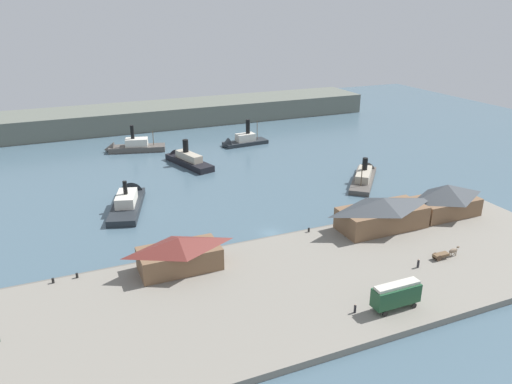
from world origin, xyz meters
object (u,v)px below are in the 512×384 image
object	(u,v)px
street_tram	(396,294)
pedestrian_standing_center	(355,309)
ferry_outer_harbor	(240,142)
ferry_shed_central_terminal	(382,213)
mooring_post_west	(77,275)
mooring_post_center_west	(53,281)
ferry_near_quay	(131,147)
mooring_post_east	(309,230)
ferry_approaching_east	(365,175)
ferry_shed_customs_shed	(446,199)
pedestrian_near_west_shed	(418,264)
ferry_moored_east	(185,159)
ferry_shed_east_terminal	(179,253)
ferry_moored_west	(129,200)
horse_cart	(446,253)

from	to	relation	value
street_tram	pedestrian_standing_center	size ratio (longest dim) A/B	5.24
street_tram	ferry_outer_harbor	xyz separation A→B (m)	(13.85, 102.29, -2.43)
ferry_shed_central_terminal	ferry_outer_harbor	xyz separation A→B (m)	(-2.44, 76.84, -3.31)
street_tram	mooring_post_west	size ratio (longest dim) A/B	8.96
ferry_shed_central_terminal	mooring_post_center_west	world-z (taller)	ferry_shed_central_terminal
ferry_near_quay	mooring_post_east	bearing A→B (deg)	-73.64
street_tram	ferry_approaching_east	xyz separation A→B (m)	(33.39, 55.92, -2.63)
ferry_shed_customs_shed	mooring_post_center_west	xyz separation A→B (m)	(-83.47, 3.78, -3.25)
pedestrian_near_west_shed	ferry_moored_east	size ratio (longest dim) A/B	0.08
ferry_shed_east_terminal	ferry_approaching_east	xyz separation A→B (m)	(61.46, 30.38, -3.19)
ferry_shed_east_terminal	ferry_moored_west	xyz separation A→B (m)	(-2.99, 37.52, -3.10)
mooring_post_east	ferry_near_quay	world-z (taller)	ferry_near_quay
ferry_outer_harbor	ferry_moored_east	bearing A→B (deg)	-151.03
ferry_outer_harbor	ferry_moored_west	world-z (taller)	ferry_outer_harbor
ferry_approaching_east	mooring_post_east	bearing A→B (deg)	-141.10
ferry_shed_central_terminal	ferry_shed_customs_shed	size ratio (longest dim) A/B	1.29
ferry_shed_central_terminal	mooring_post_east	distance (m)	16.21
ferry_shed_customs_shed	ferry_outer_harbor	bearing A→B (deg)	104.65
ferry_shed_central_terminal	ferry_outer_harbor	size ratio (longest dim) A/B	1.11
pedestrian_near_west_shed	ferry_shed_central_terminal	bearing A→B (deg)	75.87
mooring_post_center_west	ferry_approaching_east	bearing A→B (deg)	17.72
ferry_shed_central_terminal	ferry_outer_harbor	world-z (taller)	ferry_outer_harbor
street_tram	ferry_approaching_east	bearing A→B (deg)	59.16
ferry_shed_central_terminal	ferry_approaching_east	bearing A→B (deg)	60.70
ferry_shed_customs_shed	street_tram	size ratio (longest dim) A/B	1.86
ferry_outer_harbor	ferry_shed_east_terminal	bearing A→B (deg)	-118.65
ferry_shed_east_terminal	mooring_post_east	bearing A→B (deg)	8.25
street_tram	ferry_approaching_east	distance (m)	65.18
horse_cart	mooring_post_east	size ratio (longest dim) A/B	6.65
ferry_shed_east_terminal	ferry_moored_west	distance (m)	37.77
pedestrian_near_west_shed	mooring_post_center_west	size ratio (longest dim) A/B	1.91
ferry_moored_east	pedestrian_standing_center	bearing A→B (deg)	-88.09
ferry_shed_central_terminal	ferry_approaching_east	distance (m)	35.11
mooring_post_center_west	ferry_moored_west	bearing A→B (deg)	61.18
pedestrian_near_west_shed	mooring_post_east	size ratio (longest dim) A/B	1.91
ferry_near_quay	ferry_moored_west	bearing A→B (deg)	-100.31
ferry_shed_central_terminal	street_tram	bearing A→B (deg)	-122.62
street_tram	ferry_moored_east	size ratio (longest dim) A/B	0.36
mooring_post_west	ferry_approaching_east	xyz separation A→B (m)	(79.02, 26.35, -0.49)
ferry_shed_central_terminal	ferry_shed_customs_shed	bearing A→B (deg)	0.58
ferry_shed_east_terminal	mooring_post_center_west	xyz separation A→B (m)	(-21.51, 3.87, -2.69)
ferry_outer_harbor	street_tram	bearing A→B (deg)	-97.71
ferry_moored_west	ferry_shed_customs_shed	bearing A→B (deg)	-29.95
ferry_moored_west	ferry_moored_east	bearing A→B (deg)	50.60
horse_cart	ferry_moored_west	size ratio (longest dim) A/B	0.25
pedestrian_standing_center	ferry_moored_west	xyz separation A→B (m)	(-24.58, 61.58, -0.66)
horse_cart	ferry_approaching_east	bearing A→B (deg)	73.13
ferry_shed_customs_shed	ferry_approaching_east	world-z (taller)	ferry_shed_customs_shed
pedestrian_standing_center	ferry_approaching_east	world-z (taller)	ferry_approaching_east
ferry_shed_customs_shed	horse_cart	bearing A→B (deg)	-132.25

